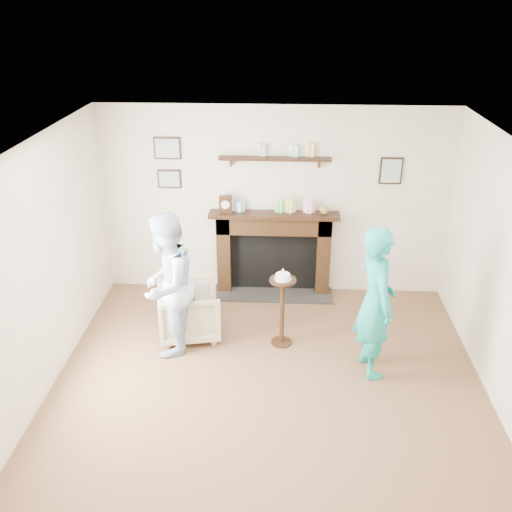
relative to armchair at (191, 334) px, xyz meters
The scene contains 6 objects.
ground 1.59m from the armchair, 52.99° to the right, with size 5.00×5.00×0.00m, color brown.
room_shell 1.97m from the armchair, 31.13° to the right, with size 4.54×5.02×2.52m.
armchair is the anchor object (origin of this frame).
man 0.36m from the armchair, 119.74° to the right, with size 0.80×0.62×1.65m, color silver.
woman 2.13m from the armchair, 15.98° to the right, with size 0.61×0.40×1.66m, color #22A8C1.
pedestal_table 1.24m from the armchair, ahead, with size 0.30×0.30×0.96m.
Camera 1 is at (0.13, -4.48, 3.75)m, focal length 40.00 mm.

